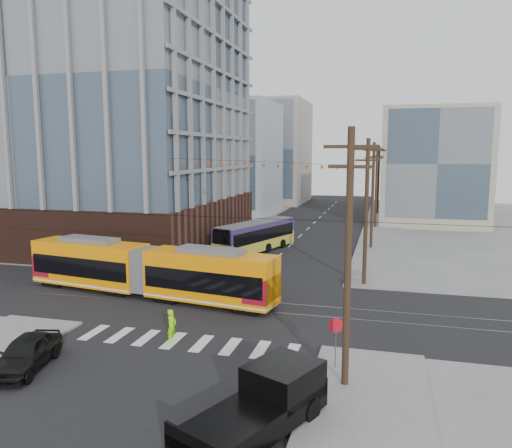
{
  "coord_description": "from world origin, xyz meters",
  "views": [
    {
      "loc": [
        9.98,
        -26.48,
        9.97
      ],
      "look_at": [
        0.71,
        8.57,
        4.75
      ],
      "focal_mm": 35.0,
      "sensor_mm": 36.0,
      "label": 1
    }
  ],
  "objects_px": {
    "city_bus": "(256,236)",
    "black_sedan": "(26,353)",
    "streetcar": "(147,270)",
    "pickup_truck": "(254,409)"
  },
  "relations": [
    {
      "from": "city_bus",
      "to": "black_sedan",
      "type": "relative_size",
      "value": 2.43
    },
    {
      "from": "streetcar",
      "to": "city_bus",
      "type": "height_order",
      "value": "streetcar"
    },
    {
      "from": "streetcar",
      "to": "black_sedan",
      "type": "bearing_deg",
      "value": -80.59
    },
    {
      "from": "pickup_truck",
      "to": "black_sedan",
      "type": "xyz_separation_m",
      "value": [
        -11.65,
        2.68,
        -0.28
      ]
    },
    {
      "from": "black_sedan",
      "to": "pickup_truck",
      "type": "bearing_deg",
      "value": -25.54
    },
    {
      "from": "streetcar",
      "to": "pickup_truck",
      "type": "distance_m",
      "value": 19.07
    },
    {
      "from": "pickup_truck",
      "to": "black_sedan",
      "type": "distance_m",
      "value": 11.96
    },
    {
      "from": "city_bus",
      "to": "black_sedan",
      "type": "bearing_deg",
      "value": -76.5
    },
    {
      "from": "black_sedan",
      "to": "streetcar",
      "type": "bearing_deg",
      "value": 77.91
    },
    {
      "from": "pickup_truck",
      "to": "city_bus",
      "type": "bearing_deg",
      "value": 128.86
    }
  ]
}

